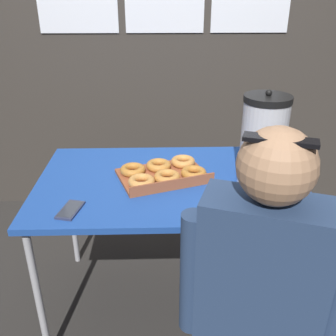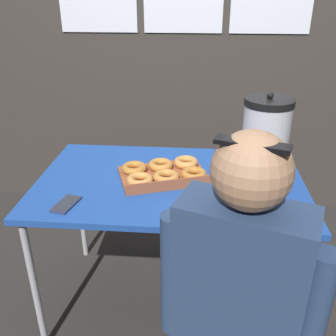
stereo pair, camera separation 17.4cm
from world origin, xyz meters
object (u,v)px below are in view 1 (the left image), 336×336
object	(u,v)px
coffee_urn	(263,141)
cell_phone	(70,210)
person_seated	(257,310)
donut_box	(163,173)

from	to	relation	value
coffee_urn	cell_phone	distance (m)	0.88
person_seated	cell_phone	bearing A→B (deg)	-10.88
coffee_urn	donut_box	bearing A→B (deg)	172.35
donut_box	coffee_urn	distance (m)	0.48
cell_phone	person_seated	size ratio (longest dim) A/B	0.12
donut_box	coffee_urn	world-z (taller)	coffee_urn
donut_box	coffee_urn	bearing A→B (deg)	-26.63
person_seated	coffee_urn	bearing A→B (deg)	-83.71
donut_box	person_seated	bearing A→B (deg)	-85.39
donut_box	coffee_urn	size ratio (longest dim) A/B	1.08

